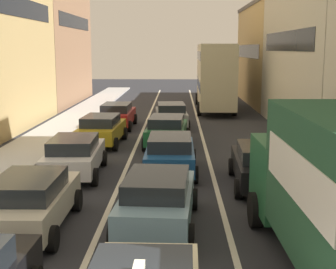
# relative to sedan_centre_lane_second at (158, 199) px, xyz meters

# --- Properties ---
(sidewalk_left) EXTENTS (2.60, 64.00, 0.14)m
(sidewalk_left) POSITION_rel_sedan_centre_lane_second_xyz_m (-6.53, 13.22, -0.73)
(sidewalk_left) COLOR #BBBBBB
(sidewalk_left) RESTS_ON ground
(lane_stripe_left) EXTENTS (0.16, 60.00, 0.01)m
(lane_stripe_left) POSITION_rel_sedan_centre_lane_second_xyz_m (-1.53, 13.22, -0.79)
(lane_stripe_left) COLOR silver
(lane_stripe_left) RESTS_ON ground
(lane_stripe_right) EXTENTS (0.16, 60.00, 0.01)m
(lane_stripe_right) POSITION_rel_sedan_centre_lane_second_xyz_m (1.87, 13.22, -0.79)
(lane_stripe_right) COLOR silver
(lane_stripe_right) RESTS_ON ground
(sedan_centre_lane_second) EXTENTS (2.29, 4.41, 1.49)m
(sedan_centre_lane_second) POSITION_rel_sedan_centre_lane_second_xyz_m (0.00, 0.00, 0.00)
(sedan_centre_lane_second) COLOR #759EB7
(sedan_centre_lane_second) RESTS_ON ground
(wagon_left_lane_second) EXTENTS (2.08, 4.31, 1.49)m
(wagon_left_lane_second) POSITION_rel_sedan_centre_lane_second_xyz_m (-3.35, -0.25, 0.00)
(wagon_left_lane_second) COLOR beige
(wagon_left_lane_second) RESTS_ON ground
(hatchback_centre_lane_third) EXTENTS (2.08, 4.31, 1.49)m
(hatchback_centre_lane_third) POSITION_rel_sedan_centre_lane_second_xyz_m (0.24, 5.67, 0.00)
(hatchback_centre_lane_third) COLOR #194C8C
(hatchback_centre_lane_third) RESTS_ON ground
(sedan_left_lane_third) EXTENTS (2.20, 4.37, 1.49)m
(sedan_left_lane_third) POSITION_rel_sedan_centre_lane_second_xyz_m (-3.35, 5.25, 0.00)
(sedan_left_lane_third) COLOR silver
(sedan_left_lane_third) RESTS_ON ground
(coupe_centre_lane_fourth) EXTENTS (2.28, 4.40, 1.49)m
(coupe_centre_lane_fourth) POSITION_rel_sedan_centre_lane_second_xyz_m (-0.01, 10.99, 0.00)
(coupe_centre_lane_fourth) COLOR #19592D
(coupe_centre_lane_fourth) RESTS_ON ground
(sedan_left_lane_fourth) EXTENTS (2.21, 4.37, 1.49)m
(sedan_left_lane_fourth) POSITION_rel_sedan_centre_lane_second_xyz_m (-3.26, 11.15, 0.00)
(sedan_left_lane_fourth) COLOR #B29319
(sedan_left_lane_fourth) RESTS_ON ground
(sedan_centre_lane_fifth) EXTENTS (2.27, 4.40, 1.49)m
(sedan_centre_lane_fifth) POSITION_rel_sedan_centre_lane_second_xyz_m (0.12, 16.60, 0.00)
(sedan_centre_lane_fifth) COLOR gray
(sedan_centre_lane_fifth) RESTS_ON ground
(sedan_left_lane_fifth) EXTENTS (2.15, 4.34, 1.49)m
(sedan_left_lane_fifth) POSITION_rel_sedan_centre_lane_second_xyz_m (-3.15, 16.41, 0.00)
(sedan_left_lane_fifth) COLOR #A51E1E
(sedan_left_lane_fifth) RESTS_ON ground
(sedan_right_lane_behind_truck) EXTENTS (2.20, 4.37, 1.49)m
(sedan_right_lane_behind_truck) POSITION_rel_sedan_centre_lane_second_xyz_m (3.45, 3.92, 0.00)
(sedan_right_lane_behind_truck) COLOR black
(sedan_right_lane_behind_truck) RESTS_ON ground
(bus_mid_queue_primary) EXTENTS (2.95, 10.54, 5.06)m
(bus_mid_queue_primary) POSITION_rel_sedan_centre_lane_second_xyz_m (3.38, 24.97, 2.03)
(bus_mid_queue_primary) COLOR #BFB793
(bus_mid_queue_primary) RESTS_ON ground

